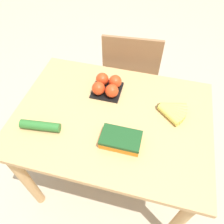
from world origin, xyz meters
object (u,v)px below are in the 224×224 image
object	(u,v)px
cucumber_near	(40,126)
chair	(130,80)
tomato_pack	(107,86)
banana_bunch	(171,111)
carrot_bag	(121,139)

from	to	relation	value
cucumber_near	chair	bearing A→B (deg)	67.14
chair	tomato_pack	distance (m)	0.54
cucumber_near	banana_bunch	bearing A→B (deg)	23.03
carrot_bag	cucumber_near	size ratio (longest dim) A/B	0.93
banana_bunch	carrot_bag	world-z (taller)	carrot_bag
tomato_pack	cucumber_near	size ratio (longest dim) A/B	0.80
banana_bunch	cucumber_near	world-z (taller)	cucumber_near
carrot_bag	cucumber_near	world-z (taller)	carrot_bag
tomato_pack	cucumber_near	xyz separation A→B (m)	(-0.25, -0.34, -0.02)
carrot_bag	chair	bearing A→B (deg)	96.42
chair	banana_bunch	world-z (taller)	chair
carrot_bag	tomato_pack	bearing A→B (deg)	115.88
tomato_pack	chair	bearing A→B (deg)	80.47
tomato_pack	carrot_bag	distance (m)	0.36
tomato_pack	carrot_bag	world-z (taller)	tomato_pack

